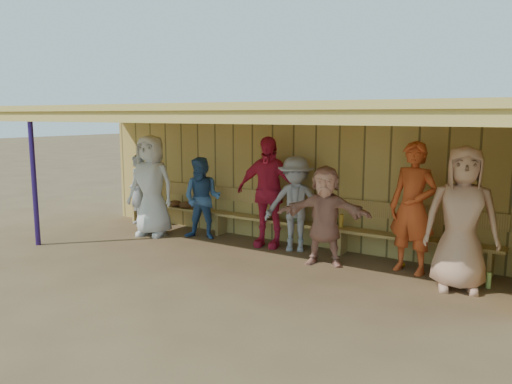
# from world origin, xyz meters

# --- Properties ---
(ground) EXTENTS (90.00, 90.00, 0.00)m
(ground) POSITION_xyz_m (0.00, 0.00, 0.00)
(ground) COLOR brown
(ground) RESTS_ON ground
(player_a) EXTENTS (0.65, 0.54, 1.51)m
(player_a) POSITION_xyz_m (-3.30, 0.81, 0.76)
(player_a) COLOR #9A9DA2
(player_a) RESTS_ON ground
(player_b) EXTENTS (1.07, 0.81, 1.97)m
(player_b) POSITION_xyz_m (-2.38, 0.28, 0.98)
(player_b) COLOR silver
(player_b) RESTS_ON ground
(player_c) EXTENTS (0.89, 0.78, 1.56)m
(player_c) POSITION_xyz_m (-1.38, 0.60, 0.78)
(player_c) COLOR #345B91
(player_c) RESTS_ON ground
(player_d) EXTENTS (1.22, 0.66, 1.97)m
(player_d) POSITION_xyz_m (-0.05, 0.81, 0.99)
(player_d) COLOR red
(player_d) RESTS_ON ground
(player_e) EXTENTS (1.22, 0.98, 1.65)m
(player_e) POSITION_xyz_m (0.51, 0.81, 0.82)
(player_e) COLOR #92929A
(player_e) RESTS_ON ground
(player_f) EXTENTS (1.53, 0.88, 1.57)m
(player_f) POSITION_xyz_m (1.28, 0.35, 0.78)
(player_f) COLOR tan
(player_f) RESTS_ON ground
(player_g) EXTENTS (0.79, 0.60, 1.97)m
(player_g) POSITION_xyz_m (2.55, 0.68, 0.98)
(player_g) COLOR #C74A1F
(player_g) RESTS_ON ground
(player_h) EXTENTS (1.09, 0.86, 1.95)m
(player_h) POSITION_xyz_m (3.30, 0.28, 0.98)
(player_h) COLOR tan
(player_h) RESTS_ON ground
(dugout_structure) EXTENTS (8.80, 3.20, 2.50)m
(dugout_structure) POSITION_xyz_m (0.39, 0.69, 1.69)
(dugout_structure) COLOR tan
(dugout_structure) RESTS_ON ground
(bench) EXTENTS (7.60, 0.34, 0.93)m
(bench) POSITION_xyz_m (0.00, 1.12, 0.53)
(bench) COLOR tan
(bench) RESTS_ON ground
(dugout_equipment) EXTENTS (6.27, 0.62, 0.80)m
(dugout_equipment) POSITION_xyz_m (-0.76, 0.99, 0.49)
(dugout_equipment) COLOR orange
(dugout_equipment) RESTS_ON ground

